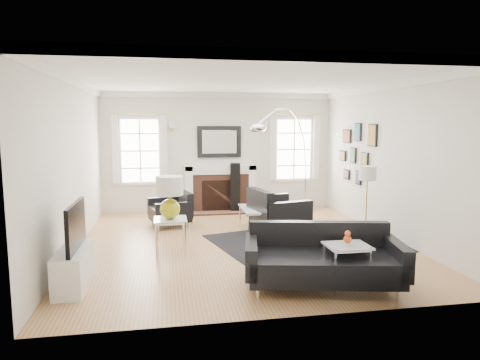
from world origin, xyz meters
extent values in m
plane|color=#A16943|center=(0.00, 0.00, 0.00)|extent=(6.00, 6.00, 0.00)
cube|color=silver|center=(0.00, 3.00, 1.40)|extent=(5.50, 0.04, 2.80)
cube|color=silver|center=(0.00, -3.00, 1.40)|extent=(5.50, 0.04, 2.80)
cube|color=silver|center=(-2.75, 0.00, 1.40)|extent=(0.04, 6.00, 2.80)
cube|color=silver|center=(2.75, 0.00, 1.40)|extent=(0.04, 6.00, 2.80)
cube|color=white|center=(0.00, 0.00, 2.80)|extent=(5.50, 6.00, 0.02)
cube|color=white|center=(0.00, 0.00, 2.74)|extent=(5.50, 6.00, 0.12)
cube|color=white|center=(-0.75, 2.80, 0.55)|extent=(0.18, 0.38, 1.10)
cube|color=white|center=(0.75, 2.80, 0.55)|extent=(0.18, 0.38, 1.10)
cube|color=white|center=(0.00, 2.80, 1.05)|extent=(1.70, 0.38, 0.12)
cube|color=white|center=(0.00, 2.80, 0.95)|extent=(1.50, 0.34, 0.10)
cube|color=brown|center=(0.00, 2.82, 0.45)|extent=(1.30, 0.30, 0.90)
cube|color=black|center=(0.00, 2.72, 0.38)|extent=(0.90, 0.10, 0.76)
cube|color=brown|center=(0.00, 2.55, 0.02)|extent=(1.70, 0.50, 0.04)
cube|color=black|center=(0.00, 2.96, 1.65)|extent=(1.05, 0.06, 0.75)
cube|color=white|center=(0.00, 2.92, 1.65)|extent=(0.82, 0.02, 0.55)
cube|color=white|center=(-1.85, 2.97, 1.45)|extent=(1.00, 0.05, 1.60)
cube|color=white|center=(-1.85, 2.94, 1.45)|extent=(0.84, 0.02, 1.44)
cube|color=white|center=(-2.40, 2.87, 1.50)|extent=(0.14, 0.05, 1.55)
cube|color=white|center=(-1.30, 2.87, 1.50)|extent=(0.14, 0.05, 1.55)
cube|color=white|center=(1.85, 2.97, 1.45)|extent=(1.00, 0.05, 1.60)
cube|color=white|center=(1.85, 2.94, 1.45)|extent=(0.84, 0.02, 1.44)
cube|color=white|center=(1.30, 2.87, 1.50)|extent=(0.14, 0.05, 1.55)
cube|color=white|center=(2.40, 2.87, 1.50)|extent=(0.14, 0.05, 1.55)
cube|color=black|center=(2.72, 0.60, 1.85)|extent=(0.03, 0.34, 0.44)
cube|color=#B0782F|center=(2.70, 0.60, 1.85)|extent=(0.01, 0.29, 0.39)
cube|color=black|center=(2.72, 1.25, 1.90)|extent=(0.03, 0.28, 0.38)
cube|color=#306C85|center=(2.70, 1.25, 1.90)|extent=(0.01, 0.23, 0.33)
cube|color=black|center=(2.72, 1.80, 1.80)|extent=(0.03, 0.40, 0.30)
cube|color=#A85133|center=(2.70, 1.80, 1.80)|extent=(0.01, 0.35, 0.25)
cube|color=black|center=(2.72, 0.90, 1.35)|extent=(0.03, 0.30, 0.30)
cube|color=olive|center=(2.70, 0.90, 1.35)|extent=(0.01, 0.25, 0.25)
cube|color=black|center=(2.72, 1.45, 1.40)|extent=(0.03, 0.26, 0.34)
cube|color=#4E835E|center=(2.70, 1.45, 1.40)|extent=(0.01, 0.21, 0.29)
cube|color=black|center=(2.72, 2.00, 1.35)|extent=(0.03, 0.32, 0.24)
cube|color=olive|center=(2.70, 2.00, 1.35)|extent=(0.01, 0.27, 0.19)
cube|color=black|center=(2.72, 1.15, 0.95)|extent=(0.03, 0.24, 0.30)
cube|color=#4B376F|center=(2.70, 1.15, 0.95)|extent=(0.01, 0.19, 0.25)
cube|color=black|center=(2.72, 1.75, 0.95)|extent=(0.03, 0.28, 0.22)
cube|color=#95576B|center=(2.70, 1.75, 0.95)|extent=(0.01, 0.23, 0.17)
cube|color=white|center=(-2.45, -1.70, 0.25)|extent=(0.35, 1.00, 0.50)
cube|color=black|center=(-2.40, -1.70, 0.80)|extent=(0.05, 1.00, 0.58)
cube|color=black|center=(1.10, -0.25, 0.01)|extent=(3.47, 3.12, 0.01)
cube|color=black|center=(0.66, -2.27, 0.29)|extent=(1.99, 1.22, 0.31)
cube|color=black|center=(0.73, -1.89, 0.52)|extent=(1.85, 0.50, 0.52)
cube|color=black|center=(-0.23, -2.09, 0.41)|extent=(0.31, 0.89, 0.39)
cube|color=black|center=(1.55, -2.45, 0.41)|extent=(0.31, 0.89, 0.39)
cube|color=black|center=(-1.21, 1.44, 0.26)|extent=(0.89, 0.89, 0.28)
cube|color=black|center=(-0.89, 1.52, 0.46)|extent=(0.30, 0.75, 0.46)
cube|color=black|center=(-1.30, 1.80, 0.37)|extent=(0.75, 0.28, 0.35)
cube|color=black|center=(-1.13, 1.08, 0.37)|extent=(0.75, 0.28, 0.35)
cube|color=black|center=(0.86, 0.64, 0.31)|extent=(1.08, 1.08, 0.34)
cube|color=black|center=(0.46, 0.54, 0.56)|extent=(0.36, 0.91, 0.56)
cube|color=black|center=(0.96, 0.20, 0.45)|extent=(0.90, 0.34, 0.43)
cube|color=black|center=(0.75, 1.07, 0.45)|extent=(0.90, 0.34, 0.43)
cube|color=silver|center=(0.67, 0.80, 0.43)|extent=(1.00, 1.00, 0.02)
cylinder|color=silver|center=(0.21, 0.34, 0.22)|extent=(0.04, 0.04, 0.44)
cylinder|color=silver|center=(1.13, 0.34, 0.22)|extent=(0.04, 0.04, 0.44)
cylinder|color=silver|center=(0.21, 1.25, 0.22)|extent=(0.04, 0.04, 0.44)
cylinder|color=silver|center=(1.13, 1.25, 0.22)|extent=(0.04, 0.04, 0.44)
cube|color=silver|center=(-1.22, -0.44, 0.56)|extent=(0.52, 0.52, 0.02)
cylinder|color=silver|center=(-1.44, -0.66, 0.28)|extent=(0.04, 0.04, 0.57)
cylinder|color=silver|center=(-1.00, -0.66, 0.28)|extent=(0.04, 0.04, 0.57)
cylinder|color=silver|center=(-1.44, -0.23, 0.28)|extent=(0.04, 0.04, 0.57)
cylinder|color=silver|center=(-1.00, -0.23, 0.28)|extent=(0.04, 0.04, 0.57)
cube|color=silver|center=(0.92, -2.38, 0.57)|extent=(0.53, 0.44, 0.02)
cylinder|color=silver|center=(0.70, -2.56, 0.29)|extent=(0.04, 0.04, 0.58)
cylinder|color=silver|center=(1.15, -2.56, 0.29)|extent=(0.04, 0.04, 0.58)
cylinder|color=silver|center=(0.70, -2.19, 0.29)|extent=(0.04, 0.04, 0.58)
cylinder|color=silver|center=(1.15, -2.19, 0.29)|extent=(0.04, 0.04, 0.58)
sphere|color=#B7B817|center=(-1.22, -0.44, 0.73)|extent=(0.32, 0.32, 0.32)
cylinder|color=#B7B817|center=(-1.22, -0.44, 0.89)|extent=(0.04, 0.04, 0.13)
cylinder|color=white|center=(-1.22, -0.44, 1.10)|extent=(0.43, 0.43, 0.30)
sphere|color=#D84F1B|center=(0.92, -2.38, 0.65)|extent=(0.10, 0.10, 0.10)
sphere|color=#D84F1B|center=(0.92, -2.38, 0.73)|extent=(0.07, 0.07, 0.07)
cube|color=silver|center=(2.07, 2.65, 0.10)|extent=(0.26, 0.42, 0.21)
ellipsoid|color=silver|center=(0.60, 1.39, 1.99)|extent=(0.36, 0.36, 0.21)
cylinder|color=gold|center=(1.96, -0.77, 0.01)|extent=(0.18, 0.18, 0.03)
cylinder|color=gold|center=(1.96, -0.77, 0.62)|extent=(0.02, 0.02, 1.23)
cylinder|color=white|center=(1.96, -0.77, 1.27)|extent=(0.28, 0.28, 0.23)
cube|color=black|center=(0.33, 2.65, 0.58)|extent=(0.26, 0.26, 1.16)
camera|label=1|loc=(-1.27, -7.21, 2.06)|focal=32.00mm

